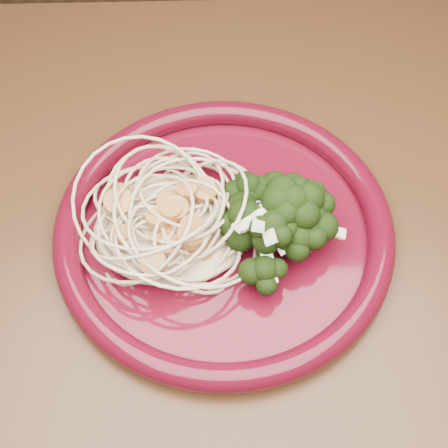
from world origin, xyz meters
TOP-DOWN VIEW (x-y plane):
  - dining_table at (0.00, 0.00)m, footprint 1.20×0.80m
  - dinner_plate at (0.01, 0.02)m, footprint 0.35×0.35m
  - spaghetti_pile at (-0.04, 0.03)m, footprint 0.16×0.14m
  - scallop_cluster at (-0.04, 0.03)m, footprint 0.14×0.14m
  - broccoli_pile at (0.08, 0.02)m, footprint 0.11×0.18m
  - onion_garnish at (0.08, 0.02)m, footprint 0.08×0.11m

SIDE VIEW (x-z plane):
  - dining_table at x=0.00m, z-range 0.28..1.03m
  - dinner_plate at x=0.01m, z-range 0.75..0.78m
  - spaghetti_pile at x=-0.04m, z-range 0.76..0.79m
  - broccoli_pile at x=0.08m, z-range 0.76..0.82m
  - scallop_cluster at x=-0.04m, z-range 0.79..0.84m
  - onion_garnish at x=0.08m, z-range 0.79..0.85m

